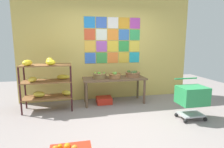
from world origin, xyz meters
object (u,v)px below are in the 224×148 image
fruit_basket_left (133,74)px  fruit_basket_back_left (100,75)px  produce_crate_under_table (104,100)px  display_table (114,81)px  shopping_cart (192,97)px  banana_shelf_unit (47,79)px  fruit_basket_right (115,76)px

fruit_basket_left → fruit_basket_back_left: bearing=-178.4°
fruit_basket_back_left → produce_crate_under_table: fruit_basket_back_left is taller
display_table → fruit_basket_back_left: (-0.37, 0.02, 0.15)m
produce_crate_under_table → shopping_cart: (1.57, -1.33, 0.39)m
banana_shelf_unit → fruit_basket_left: 2.14m
display_table → produce_crate_under_table: bearing=-178.6°
shopping_cart → fruit_basket_left: bearing=105.9°
fruit_basket_left → display_table: bearing=-174.5°
shopping_cart → fruit_basket_back_left: bearing=127.1°
display_table → fruit_basket_right: fruit_basket_right is taller
banana_shelf_unit → fruit_basket_back_left: bearing=9.7°
banana_shelf_unit → produce_crate_under_table: banana_shelf_unit is taller
fruit_basket_back_left → fruit_basket_left: bearing=1.6°
fruit_basket_back_left → produce_crate_under_table: 0.66m
fruit_basket_back_left → produce_crate_under_table: size_ratio=0.91×
display_table → fruit_basket_back_left: 0.40m
banana_shelf_unit → fruit_basket_left: (2.13, 0.24, 0.00)m
fruit_basket_back_left → fruit_basket_right: fruit_basket_right is taller
display_table → shopping_cart: shopping_cart is taller
fruit_basket_back_left → shopping_cart: 2.18m
fruit_basket_back_left → fruit_basket_right: (0.37, -0.13, 0.00)m
produce_crate_under_table → fruit_basket_back_left: bearing=163.6°
banana_shelf_unit → fruit_basket_left: size_ratio=3.09×
banana_shelf_unit → fruit_basket_back_left: (1.24, 0.21, -0.00)m
banana_shelf_unit → fruit_basket_left: banana_shelf_unit is taller
banana_shelf_unit → fruit_basket_left: bearing=6.4°
fruit_basket_right → fruit_basket_left: bearing=16.9°
fruit_basket_back_left → fruit_basket_right: 0.39m
banana_shelf_unit → display_table: 1.63m
fruit_basket_left → fruit_basket_right: size_ratio=1.23×
fruit_basket_right → shopping_cart: size_ratio=0.39×
fruit_basket_back_left → produce_crate_under_table: bearing=-16.4°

